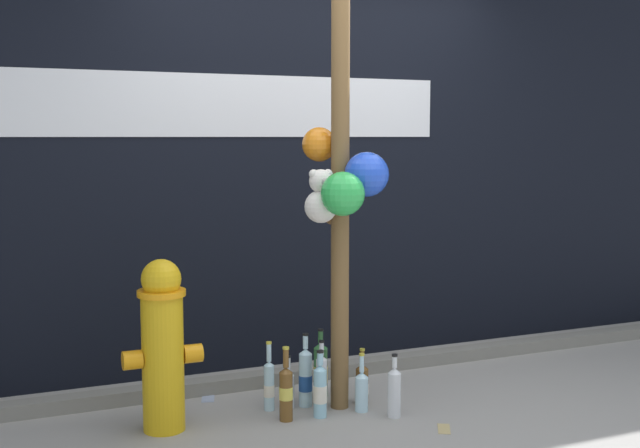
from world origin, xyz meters
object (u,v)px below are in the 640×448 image
object	(u,v)px
bottle_7	(362,390)
bottle_4	(362,384)
bottle_8	(394,391)
bottle_9	(269,384)
fire_hydrant	(163,344)
bottle_5	(320,390)
bottle_1	(286,392)
bottle_6	(306,377)
bottle_2	(289,388)
memorial_post	(341,138)
bottle_3	(322,382)
bottle_0	(321,370)

from	to	relation	value
bottle_7	bottle_4	bearing A→B (deg)	62.70
bottle_8	bottle_9	distance (m)	0.68
fire_hydrant	bottle_8	world-z (taller)	fire_hydrant
bottle_5	bottle_7	xyz separation A→B (m)	(0.24, -0.01, -0.03)
bottle_8	bottle_9	world-z (taller)	bottle_9
bottle_4	bottle_7	bearing A→B (deg)	-117.30
bottle_1	bottle_6	world-z (taller)	bottle_6
bottle_1	bottle_6	distance (m)	0.25
fire_hydrant	bottle_2	size ratio (longest dim) A/B	3.00
fire_hydrant	memorial_post	bearing A→B (deg)	-4.11
bottle_1	bottle_2	size ratio (longest dim) A/B	1.35
bottle_7	bottle_8	distance (m)	0.19
bottle_5	bottle_9	size ratio (longest dim) A/B	0.95
bottle_6	bottle_9	distance (m)	0.21
bottle_3	bottle_8	bearing A→B (deg)	-36.46
bottle_7	bottle_9	xyz separation A→B (m)	(-0.45, 0.21, 0.03)
bottle_5	bottle_8	size ratio (longest dim) A/B	1.06
bottle_2	bottle_5	world-z (taller)	bottle_5
memorial_post	bottle_6	size ratio (longest dim) A/B	6.67
bottle_8	bottle_9	size ratio (longest dim) A/B	0.90
bottle_2	bottle_7	size ratio (longest dim) A/B	0.91
bottle_0	bottle_5	size ratio (longest dim) A/B	1.09
bottle_8	memorial_post	bearing A→B (deg)	132.90
memorial_post	fire_hydrant	distance (m)	1.40
memorial_post	bottle_5	xyz separation A→B (m)	(-0.15, -0.07, -1.33)
bottle_1	bottle_7	bearing A→B (deg)	-3.54
fire_hydrant	bottle_1	world-z (taller)	fire_hydrant
bottle_4	bottle_5	world-z (taller)	bottle_5
bottle_6	bottle_2	bearing A→B (deg)	170.96
bottle_1	bottle_8	distance (m)	0.57
bottle_7	bottle_2	bearing A→B (deg)	148.38
bottle_7	bottle_5	bearing A→B (deg)	178.68
bottle_2	bottle_9	xyz separation A→B (m)	(-0.11, 0.00, 0.03)
bottle_2	bottle_4	xyz separation A→B (m)	(0.40, -0.10, 0.00)
memorial_post	bottle_7	bearing A→B (deg)	-41.27
bottle_1	bottle_2	distance (m)	0.21
bottle_2	bottle_6	size ratio (longest dim) A/B	0.71
bottle_8	bottle_4	bearing A→B (deg)	103.24
bottle_6	bottle_8	xyz separation A→B (m)	(0.37, -0.34, -0.02)
bottle_4	bottle_8	world-z (taller)	bottle_8
fire_hydrant	bottle_4	xyz separation A→B (m)	(1.10, -0.03, -0.33)
memorial_post	bottle_6	distance (m)	1.33
bottle_2	bottle_7	xyz separation A→B (m)	(0.34, -0.21, 0.01)
memorial_post	bottle_1	xyz separation A→B (m)	(-0.34, -0.05, -1.32)
fire_hydrant	bottle_2	distance (m)	0.78
bottle_0	bottle_5	xyz separation A→B (m)	(-0.14, -0.31, -0.01)
bottle_2	bottle_4	size ratio (longest dim) A/B	0.94
memorial_post	bottle_3	distance (m)	1.31
bottle_4	bottle_9	xyz separation A→B (m)	(-0.51, 0.10, 0.03)
memorial_post	bottle_3	xyz separation A→B (m)	(-0.11, 0.01, -1.31)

